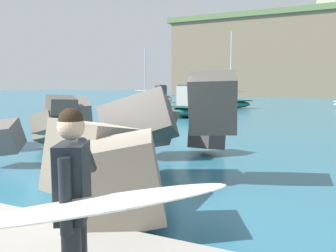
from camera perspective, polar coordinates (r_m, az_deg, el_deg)
ground_plane at (r=7.17m, az=-9.77°, el=-11.18°), size 400.00×400.00×0.00m
breakwater_jetty at (r=9.12m, az=-15.06°, el=-0.65°), size 29.45×7.71×2.57m
surfer_with_board at (r=2.73m, az=-15.35°, el=-12.84°), size 2.01×1.50×1.78m
boat_near_left at (r=47.68m, az=-1.04°, el=4.88°), size 4.73×4.05×2.47m
boat_near_centre at (r=25.03m, az=3.57°, el=3.19°), size 2.41×4.38×2.35m
boat_near_right at (r=40.86m, az=-4.23°, el=4.20°), size 4.47×1.89×6.80m
boat_mid_left at (r=34.64m, az=9.81°, el=3.70°), size 5.24×4.88×7.63m
mooring_buoy_inner at (r=21.05m, az=-9.14°, el=1.15°), size 0.44×0.44×0.44m
station_building_west at (r=106.82m, az=23.64°, el=16.24°), size 7.43×4.40×5.04m
station_building_central at (r=92.63m, az=25.45°, el=17.48°), size 5.88×5.48×4.22m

